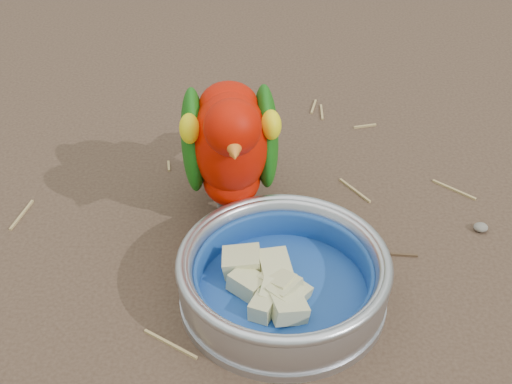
# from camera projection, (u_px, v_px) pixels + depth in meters

# --- Properties ---
(ground) EXTENTS (60.00, 60.00, 0.00)m
(ground) POSITION_uv_depth(u_px,v_px,m) (300.00, 300.00, 0.78)
(ground) COLOR #463225
(food_bowl) EXTENTS (0.22, 0.22, 0.02)m
(food_bowl) POSITION_uv_depth(u_px,v_px,m) (283.00, 295.00, 0.77)
(food_bowl) COLOR #B2B2BA
(food_bowl) RESTS_ON ground
(bowl_wall) EXTENTS (0.22, 0.22, 0.04)m
(bowl_wall) POSITION_uv_depth(u_px,v_px,m) (284.00, 275.00, 0.75)
(bowl_wall) COLOR #B2B2BA
(bowl_wall) RESTS_ON food_bowl
(fruit_wedges) EXTENTS (0.13, 0.13, 0.03)m
(fruit_wedges) POSITION_uv_depth(u_px,v_px,m) (283.00, 280.00, 0.76)
(fruit_wedges) COLOR #CBC689
(fruit_wedges) RESTS_ON food_bowl
(lory_parrot) EXTENTS (0.14, 0.25, 0.19)m
(lory_parrot) POSITION_uv_depth(u_px,v_px,m) (231.00, 155.00, 0.83)
(lory_parrot) COLOR #B50E00
(lory_parrot) RESTS_ON ground
(ground_debris) EXTENTS (0.90, 0.80, 0.01)m
(ground_debris) POSITION_uv_depth(u_px,v_px,m) (303.00, 277.00, 0.80)
(ground_debris) COLOR tan
(ground_debris) RESTS_ON ground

